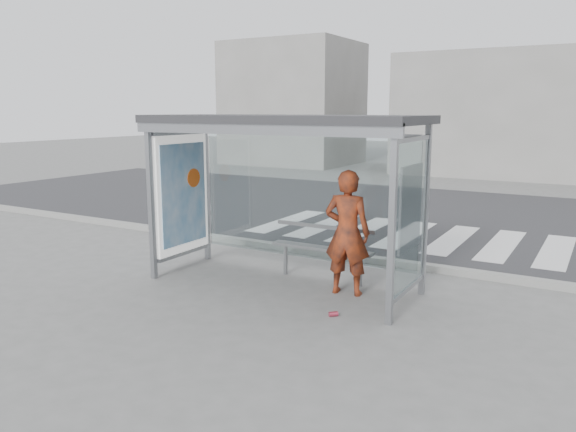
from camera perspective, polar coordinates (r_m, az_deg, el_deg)
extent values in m
plane|color=slate|center=(8.81, -0.62, -7.08)|extent=(80.00, 80.00, 0.00)
cube|color=#2D2E30|center=(15.08, 13.08, 0.17)|extent=(30.00, 10.00, 0.01)
cube|color=gray|center=(10.45, 4.86, -3.91)|extent=(30.00, 0.18, 0.12)
cube|color=silver|center=(13.80, -0.01, -0.52)|extent=(0.55, 3.00, 0.00)
cube|color=silver|center=(13.33, 3.71, -0.94)|extent=(0.55, 3.00, 0.00)
cube|color=silver|center=(12.93, 7.68, -1.39)|extent=(0.55, 3.00, 0.00)
cube|color=silver|center=(12.60, 11.89, -1.85)|extent=(0.55, 3.00, 0.00)
cube|color=silver|center=(12.33, 16.30, -2.32)|extent=(0.55, 3.00, 0.00)
cube|color=silver|center=(12.15, 20.88, -2.80)|extent=(0.55, 3.00, 0.00)
cube|color=silver|center=(12.04, 25.58, -3.27)|extent=(0.55, 3.00, 0.00)
cube|color=gray|center=(9.16, -13.74, 1.35)|extent=(0.08, 0.08, 2.50)
cube|color=gray|center=(7.05, 10.51, -1.28)|extent=(0.08, 0.08, 2.50)
cube|color=gray|center=(10.20, -8.32, 2.48)|extent=(0.08, 0.08, 2.50)
cube|color=gray|center=(8.36, 13.76, 0.47)|extent=(0.08, 0.08, 2.50)
cube|color=#2D2D30|center=(8.39, -0.65, 9.81)|extent=(4.25, 1.65, 0.12)
cube|color=gray|center=(7.75, -3.56, 8.90)|extent=(4.25, 0.06, 0.18)
cube|color=white|center=(9.10, 1.62, 1.91)|extent=(3.80, 0.02, 2.00)
cube|color=white|center=(9.66, -10.89, 2.24)|extent=(0.15, 1.25, 2.00)
cube|color=teal|center=(9.61, -10.51, 2.21)|extent=(0.01, 1.10, 1.70)
cylinder|color=#CA5111|center=(9.76, -9.56, 3.85)|extent=(0.02, 0.32, 0.32)
cube|color=white|center=(7.69, 12.29, 0.04)|extent=(0.03, 1.25, 2.00)
cube|color=beige|center=(7.73, 12.22, 0.85)|extent=(0.03, 0.86, 1.16)
cube|color=gray|center=(28.98, 0.55, 11.33)|extent=(6.00, 5.00, 6.00)
cube|color=gray|center=(25.57, 20.74, 9.61)|extent=(8.00, 5.00, 5.00)
imported|color=#F13F16|center=(8.25, 6.04, -1.69)|extent=(0.73, 0.54, 1.86)
cube|color=slate|center=(8.96, 3.44, -3.30)|extent=(1.72, 0.21, 0.05)
cylinder|color=slate|center=(9.34, -0.25, -4.44)|extent=(0.07, 0.07, 0.50)
cylinder|color=slate|center=(8.77, 7.34, -5.55)|extent=(0.07, 0.07, 0.50)
cube|color=slate|center=(8.97, 3.72, -1.11)|extent=(1.72, 0.04, 0.06)
cylinder|color=#DD415C|center=(7.57, 4.64, -9.89)|extent=(0.13, 0.13, 0.07)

